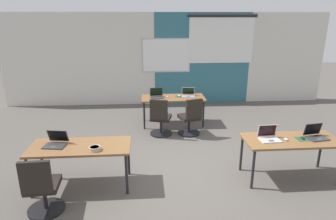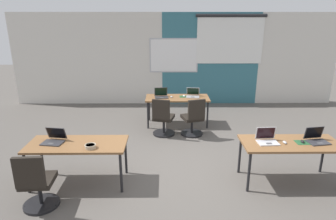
# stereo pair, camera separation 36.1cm
# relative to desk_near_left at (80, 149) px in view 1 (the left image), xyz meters

# --- Properties ---
(ground_plane) EXTENTS (24.00, 24.00, 0.00)m
(ground_plane) POSITION_rel_desk_near_left_xyz_m (1.75, 0.60, -0.66)
(ground_plane) COLOR #56514C
(back_wall_assembly) EXTENTS (10.00, 0.27, 2.80)m
(back_wall_assembly) POSITION_rel_desk_near_left_xyz_m (1.79, 4.80, 0.75)
(back_wall_assembly) COLOR silver
(back_wall_assembly) RESTS_ON ground
(desk_near_left) EXTENTS (1.60, 0.70, 0.72)m
(desk_near_left) POSITION_rel_desk_near_left_xyz_m (0.00, 0.00, 0.00)
(desk_near_left) COLOR brown
(desk_near_left) RESTS_ON ground
(desk_near_right) EXTENTS (1.60, 0.70, 0.72)m
(desk_near_right) POSITION_rel_desk_near_left_xyz_m (3.50, 0.00, 0.00)
(desk_near_right) COLOR brown
(desk_near_right) RESTS_ON ground
(desk_far_center) EXTENTS (1.60, 0.70, 0.72)m
(desk_far_center) POSITION_rel_desk_near_left_xyz_m (1.75, 2.80, 0.00)
(desk_far_center) COLOR brown
(desk_far_center) RESTS_ON ground
(laptop_near_right_inner) EXTENTS (0.34, 0.29, 0.24)m
(laptop_near_right_inner) POSITION_rel_desk_near_left_xyz_m (3.11, 0.01, 0.11)
(laptop_near_right_inner) COLOR silver
(laptop_near_right_inner) RESTS_ON desk_near_right
(mouse_near_right_inner) EXTENTS (0.06, 0.10, 0.03)m
(mouse_near_right_inner) POSITION_rel_desk_near_left_xyz_m (3.38, -0.03, 0.08)
(mouse_near_right_inner) COLOR #B2B2B7
(mouse_near_right_inner) RESTS_ON desk_near_right
(laptop_near_right_end) EXTENTS (0.37, 0.33, 0.23)m
(laptop_near_right_end) POSITION_rel_desk_near_left_xyz_m (3.93, 0.02, 0.11)
(laptop_near_right_end) COLOR #333338
(laptop_near_right_end) RESTS_ON desk_near_right
(mousepad_near_right_end) EXTENTS (0.22, 0.19, 0.00)m
(mousepad_near_right_end) POSITION_rel_desk_near_left_xyz_m (3.68, -0.01, 0.06)
(mousepad_near_right_end) COLOR #23512D
(mousepad_near_right_end) RESTS_ON desk_near_right
(mouse_near_right_end) EXTENTS (0.07, 0.11, 0.03)m
(mouse_near_right_end) POSITION_rel_desk_near_left_xyz_m (3.68, -0.01, 0.08)
(mouse_near_right_end) COLOR black
(mouse_near_right_end) RESTS_ON mousepad_near_right_end
(laptop_far_right) EXTENTS (0.37, 0.35, 0.22)m
(laptop_far_right) POSITION_rel_desk_near_left_xyz_m (2.15, 2.86, 0.11)
(laptop_far_right) COLOR #9E9EA3
(laptop_far_right) RESTS_ON desk_far_center
(mousepad_far_right) EXTENTS (0.22, 0.19, 0.00)m
(mousepad_far_right) POSITION_rel_desk_near_left_xyz_m (1.92, 2.87, 0.06)
(mousepad_far_right) COLOR #23512D
(mousepad_far_right) RESTS_ON desk_far_center
(mouse_far_right) EXTENTS (0.07, 0.11, 0.03)m
(mouse_far_right) POSITION_rel_desk_near_left_xyz_m (1.92, 2.87, 0.08)
(mouse_far_right) COLOR silver
(mouse_far_right) RESTS_ON mousepad_far_right
(chair_far_right) EXTENTS (0.55, 0.60, 0.92)m
(chair_far_right) POSITION_rel_desk_near_left_xyz_m (2.09, 2.04, -0.28)
(chair_far_right) COLOR black
(chair_far_right) RESTS_ON ground
(laptop_far_left) EXTENTS (0.36, 0.30, 0.24)m
(laptop_far_left) POSITION_rel_desk_near_left_xyz_m (1.34, 2.82, 0.11)
(laptop_far_left) COLOR #333338
(laptop_far_left) RESTS_ON desk_far_center
(mouse_far_left) EXTENTS (0.09, 0.11, 0.03)m
(mouse_far_left) POSITION_rel_desk_near_left_xyz_m (1.60, 2.79, 0.08)
(mouse_far_left) COLOR #B2B2B7
(mouse_far_left) RESTS_ON desk_far_center
(chair_far_left) EXTENTS (0.53, 0.59, 0.92)m
(chair_far_left) POSITION_rel_desk_near_left_xyz_m (1.39, 2.05, -0.28)
(chair_far_left) COLOR black
(chair_far_left) RESTS_ON ground
(laptop_near_left_end) EXTENTS (0.37, 0.35, 0.23)m
(laptop_near_left_end) POSITION_rel_desk_near_left_xyz_m (-0.39, 0.05, 0.11)
(laptop_near_left_end) COLOR #333338
(laptop_near_left_end) RESTS_ON desk_near_left
(chair_near_left_end) EXTENTS (0.52, 0.55, 0.92)m
(chair_near_left_end) POSITION_rel_desk_near_left_xyz_m (-0.40, -0.71, -0.28)
(chair_near_left_end) COLOR black
(chair_near_left_end) RESTS_ON ground
(snack_bowl) EXTENTS (0.18, 0.18, 0.06)m
(snack_bowl) POSITION_rel_desk_near_left_xyz_m (0.26, -0.19, 0.10)
(snack_bowl) COLOR tan
(snack_bowl) RESTS_ON desk_near_left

